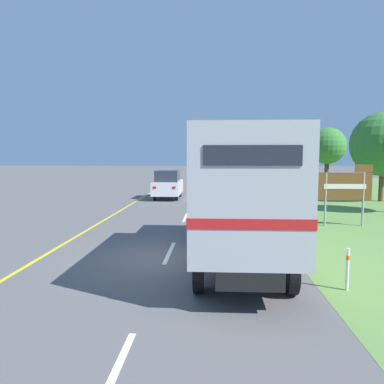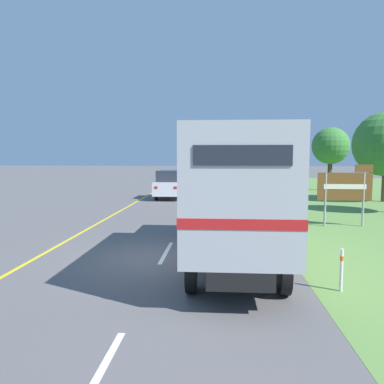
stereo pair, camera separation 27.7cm
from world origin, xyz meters
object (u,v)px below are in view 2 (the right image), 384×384
at_px(roadside_tree_far, 331,146).
at_px(horse_trailer_truck, 234,191).
at_px(highway_sign, 346,188).
at_px(lead_car_white, 170,184).
at_px(delineator_post, 341,269).

bearing_deg(roadside_tree_far, horse_trailer_truck, -111.92).
xyz_separation_m(horse_trailer_truck, highway_sign, (4.91, 5.77, -0.36)).
distance_m(horse_trailer_truck, lead_car_white, 16.03).
bearing_deg(delineator_post, lead_car_white, 109.15).
bearing_deg(horse_trailer_truck, roadside_tree_far, 68.08).
height_order(horse_trailer_truck, highway_sign, horse_trailer_truck).
distance_m(highway_sign, delineator_post, 8.35).
bearing_deg(lead_car_white, roadside_tree_far, 28.72).
xyz_separation_m(horse_trailer_truck, roadside_tree_far, (9.11, 22.62, 1.80)).
relative_size(lead_car_white, delineator_post, 4.25).
distance_m(horse_trailer_truck, delineator_post, 3.43).
bearing_deg(highway_sign, horse_trailer_truck, -130.43).
xyz_separation_m(lead_car_white, delineator_post, (6.12, -17.61, -0.48)).
height_order(highway_sign, roadside_tree_far, roadside_tree_far).
bearing_deg(delineator_post, horse_trailer_truck, 137.69).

